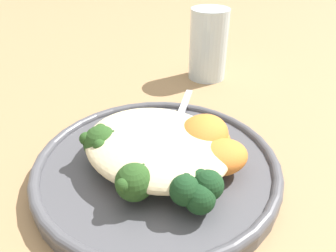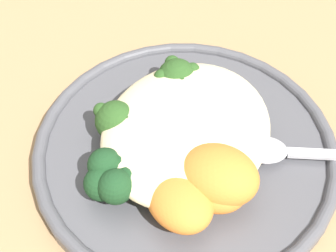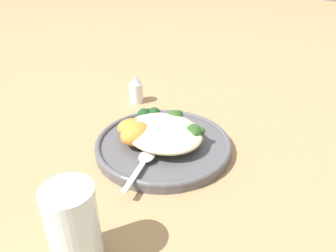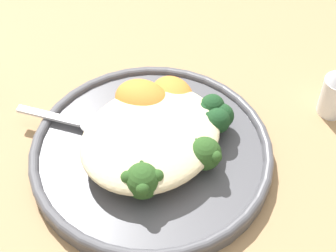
# 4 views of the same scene
# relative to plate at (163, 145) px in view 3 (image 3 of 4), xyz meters

# --- Properties ---
(ground_plane) EXTENTS (4.00, 4.00, 0.00)m
(ground_plane) POSITION_rel_plate_xyz_m (0.00, 0.00, -0.01)
(ground_plane) COLOR #9E7A51
(plate) EXTENTS (0.27, 0.27, 0.02)m
(plate) POSITION_rel_plate_xyz_m (0.00, 0.00, 0.00)
(plate) COLOR #4C4C51
(plate) RESTS_ON ground_plane
(quinoa_mound) EXTENTS (0.16, 0.14, 0.04)m
(quinoa_mound) POSITION_rel_plate_xyz_m (-0.00, 0.00, 0.03)
(quinoa_mound) COLOR beige
(quinoa_mound) RESTS_ON plate
(broccoli_stalk_0) EXTENTS (0.08, 0.03, 0.03)m
(broccoli_stalk_0) POSITION_rel_plate_xyz_m (0.02, -0.02, 0.02)
(broccoli_stalk_0) COLOR #8EB25B
(broccoli_stalk_0) RESTS_ON plate
(broccoli_stalk_1) EXTENTS (0.09, 0.06, 0.03)m
(broccoli_stalk_1) POSITION_rel_plate_xyz_m (0.02, -0.00, 0.03)
(broccoli_stalk_1) COLOR #8EB25B
(broccoli_stalk_1) RESTS_ON plate
(broccoli_stalk_2) EXTENTS (0.11, 0.09, 0.04)m
(broccoli_stalk_2) POSITION_rel_plate_xyz_m (0.04, 0.03, 0.03)
(broccoli_stalk_2) COLOR #8EB25B
(broccoli_stalk_2) RESTS_ON plate
(broccoli_stalk_3) EXTENTS (0.06, 0.10, 0.03)m
(broccoli_stalk_3) POSITION_rel_plate_xyz_m (-0.00, 0.02, 0.02)
(broccoli_stalk_3) COLOR #8EB25B
(broccoli_stalk_3) RESTS_ON plate
(broccoli_stalk_4) EXTENTS (0.04, 0.12, 0.04)m
(broccoli_stalk_4) POSITION_rel_plate_xyz_m (-0.02, 0.04, 0.03)
(broccoli_stalk_4) COLOR #8EB25B
(broccoli_stalk_4) RESTS_ON plate
(sweet_potato_chunk_0) EXTENTS (0.05, 0.06, 0.03)m
(sweet_potato_chunk_0) POSITION_rel_plate_xyz_m (-0.04, -0.04, 0.03)
(sweet_potato_chunk_0) COLOR orange
(sweet_potato_chunk_0) RESTS_ON plate
(sweet_potato_chunk_1) EXTENTS (0.07, 0.08, 0.03)m
(sweet_potato_chunk_1) POSITION_rel_plate_xyz_m (-0.06, -0.02, 0.03)
(sweet_potato_chunk_1) COLOR orange
(sweet_potato_chunk_1) RESTS_ON plate
(sweet_potato_chunk_2) EXTENTS (0.06, 0.07, 0.04)m
(sweet_potato_chunk_2) POSITION_rel_plate_xyz_m (-0.03, -0.04, 0.03)
(sweet_potato_chunk_2) COLOR orange
(sweet_potato_chunk_2) RESTS_ON plate
(kale_tuft) EXTENTS (0.05, 0.05, 0.03)m
(kale_tuft) POSITION_rel_plate_xyz_m (-0.07, 0.03, 0.03)
(kale_tuft) COLOR #193D1E
(kale_tuft) RESTS_ON plate
(spoon) EXTENTS (0.07, 0.12, 0.01)m
(spoon) POSITION_rel_plate_xyz_m (0.03, -0.07, 0.01)
(spoon) COLOR silver
(spoon) RESTS_ON plate
(water_glass) EXTENTS (0.06, 0.06, 0.12)m
(water_glass) POSITION_rel_plate_xyz_m (0.10, -0.26, 0.05)
(water_glass) COLOR silver
(water_glass) RESTS_ON ground_plane
(salt_shaker) EXTENTS (0.03, 0.03, 0.07)m
(salt_shaker) POSITION_rel_plate_xyz_m (-0.20, 0.11, 0.02)
(salt_shaker) COLOR white
(salt_shaker) RESTS_ON ground_plane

